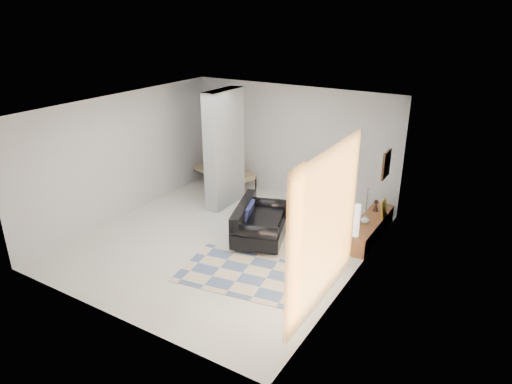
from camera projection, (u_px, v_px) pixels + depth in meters
The scene contains 17 objects.
floor at pixel (225, 240), 9.54m from camera, with size 6.00×6.00×0.00m, color beige.
ceiling at pixel (222, 107), 8.49m from camera, with size 6.00×6.00×0.00m, color white.
wall_back at pixel (292, 142), 11.39m from camera, with size 6.00×6.00×0.00m, color #BBBCC0.
wall_front at pixel (106, 238), 6.64m from camera, with size 6.00×6.00×0.00m, color #BBBCC0.
wall_left at pixel (124, 156), 10.33m from camera, with size 6.00×6.00×0.00m, color #BBBCC0.
wall_right at pixel (357, 206), 7.69m from camera, with size 6.00×6.00×0.00m, color #BBBCC0.
partition_column at pixel (224, 149), 10.81m from camera, with size 0.35×1.20×2.80m, color #9B9FA1.
hallway_door at pixel (223, 145), 12.51m from camera, with size 0.85×0.06×2.04m, color silver.
curtain at pixel (326, 229), 6.80m from camera, with size 2.55×2.55×0.00m, color gold.
wall_art at pixel (386, 165), 8.96m from camera, with size 0.04×0.45×0.55m, color #3C2010.
media_console at pixel (370, 228), 9.60m from camera, with size 0.45×1.99×0.80m.
loveseat at pixel (259, 223), 9.51m from camera, with size 1.45×1.87×0.76m.
daybed at pixel (222, 170), 12.39m from camera, with size 2.01×1.24×0.77m.
area_rug at pixel (243, 273), 8.34m from camera, with size 2.24×1.49×0.01m, color beige.
cylinder_lamp at pixel (357, 220), 8.73m from camera, with size 0.12×0.12×0.66m, color white.
bronze_figurine at pixel (376, 205), 9.89m from camera, with size 0.13×0.13×0.26m, color black, non-canonical shape.
vase at pixel (365, 219), 9.34m from camera, with size 0.18×0.18×0.18m, color silver.
Camera 1 is at (4.93, -6.91, 4.51)m, focal length 32.00 mm.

